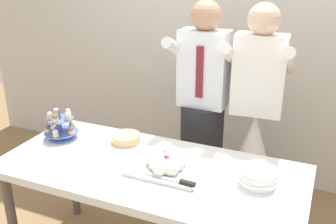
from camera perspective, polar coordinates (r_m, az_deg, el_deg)
name	(u,v)px	position (r m, az deg, el deg)	size (l,w,h in m)	color
rear_wall	(224,16)	(3.44, 8.25, 13.68)	(5.20, 0.10, 2.90)	beige
dessert_table	(150,178)	(2.35, -2.66, -9.56)	(1.80, 0.80, 0.78)	white
cupcake_stand	(61,126)	(2.72, -15.39, -2.00)	(0.23, 0.23, 0.21)	#4C66B2
main_cake_tray	(166,164)	(2.25, -0.28, -7.58)	(0.44, 0.31, 0.13)	silver
plate_stack	(257,177)	(2.18, 12.93, -9.23)	(0.21, 0.21, 0.09)	white
round_cake	(126,139)	(2.59, -6.13, -3.98)	(0.24, 0.24, 0.06)	white
person_groom	(202,126)	(2.92, 4.99, -2.10)	(0.47, 0.50, 1.66)	#232328
person_bride	(252,156)	(2.90, 12.13, -6.24)	(0.56, 0.56, 1.66)	white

